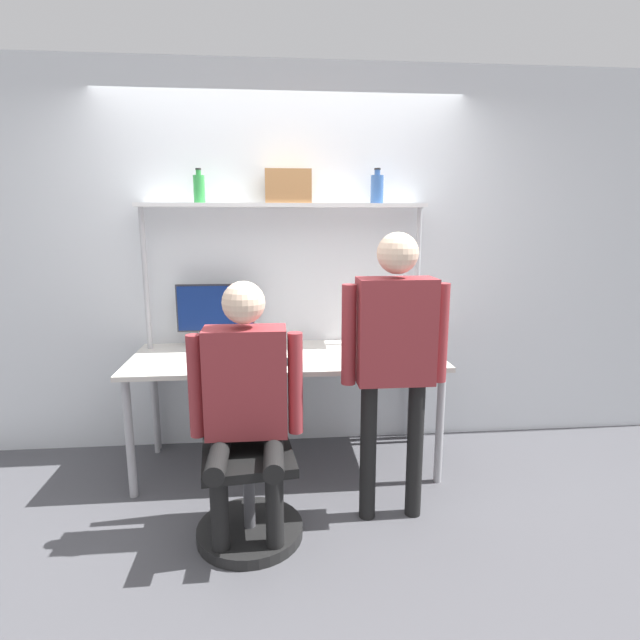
% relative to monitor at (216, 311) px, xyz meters
% --- Properties ---
extents(ground_plane, '(12.00, 12.00, 0.00)m').
position_rel_monitor_xyz_m(ground_plane, '(0.48, -0.66, -1.03)').
color(ground_plane, '#4C4C51').
extents(wall_back, '(8.00, 0.06, 2.70)m').
position_rel_monitor_xyz_m(wall_back, '(0.48, 0.16, 0.32)').
color(wall_back, silver).
rests_on(wall_back, ground_plane).
extents(desk, '(2.01, 0.78, 0.78)m').
position_rel_monitor_xyz_m(desk, '(0.48, -0.26, -0.32)').
color(desk, beige).
rests_on(desk, ground_plane).
extents(shelf_unit, '(1.91, 0.24, 1.76)m').
position_rel_monitor_xyz_m(shelf_unit, '(0.48, 0.00, 0.47)').
color(shelf_unit, white).
rests_on(shelf_unit, ground_plane).
extents(monitor, '(0.53, 0.17, 0.44)m').
position_rel_monitor_xyz_m(monitor, '(0.00, 0.00, 0.00)').
color(monitor, '#333338').
rests_on(monitor, desk).
extents(laptop, '(0.32, 0.21, 0.21)m').
position_rel_monitor_xyz_m(laptop, '(0.22, -0.45, -0.20)').
color(laptop, silver).
rests_on(laptop, desk).
extents(cell_phone, '(0.07, 0.15, 0.01)m').
position_rel_monitor_xyz_m(cell_phone, '(0.46, -0.43, -0.25)').
color(cell_phone, black).
rests_on(cell_phone, desk).
extents(office_chair, '(0.56, 0.56, 0.93)m').
position_rel_monitor_xyz_m(office_chair, '(0.25, -1.00, -0.74)').
color(office_chair, black).
rests_on(office_chair, ground_plane).
extents(person_seated, '(0.58, 0.47, 1.36)m').
position_rel_monitor_xyz_m(person_seated, '(0.26, -1.05, -0.22)').
color(person_seated, black).
rests_on(person_seated, ground_plane).
extents(person_standing, '(0.57, 0.22, 1.59)m').
position_rel_monitor_xyz_m(person_standing, '(1.04, -0.92, -0.02)').
color(person_standing, black).
rests_on(person_standing, ground_plane).
extents(bottle_green, '(0.07, 0.07, 0.22)m').
position_rel_monitor_xyz_m(bottle_green, '(-0.07, 0.00, 0.82)').
color(bottle_green, '#2D8C3F').
rests_on(bottle_green, shelf_unit).
extents(bottle_blue, '(0.09, 0.09, 0.23)m').
position_rel_monitor_xyz_m(bottle_blue, '(1.11, 0.00, 0.83)').
color(bottle_blue, '#335999').
rests_on(bottle_blue, shelf_unit).
extents(storage_box, '(0.30, 0.21, 0.22)m').
position_rel_monitor_xyz_m(storage_box, '(0.51, 0.00, 0.84)').
color(storage_box, '#B27A47').
rests_on(storage_box, shelf_unit).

